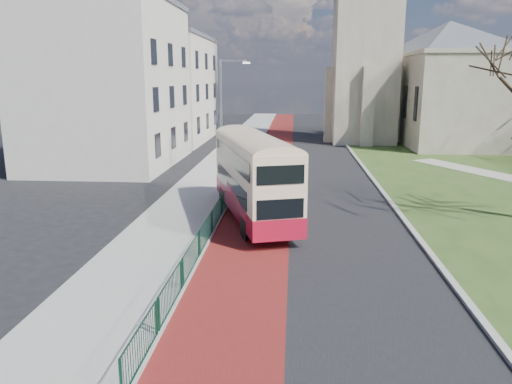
# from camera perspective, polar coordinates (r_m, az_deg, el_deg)

# --- Properties ---
(ground) EXTENTS (160.00, 160.00, 0.00)m
(ground) POSITION_cam_1_polar(r_m,az_deg,el_deg) (18.51, 2.12, -8.86)
(ground) COLOR black
(ground) RESTS_ON ground
(road_carriageway) EXTENTS (9.00, 120.00, 0.01)m
(road_carriageway) POSITION_cam_1_polar(r_m,az_deg,el_deg) (37.81, 5.60, 2.40)
(road_carriageway) COLOR black
(road_carriageway) RESTS_ON ground
(bus_lane) EXTENTS (3.40, 120.00, 0.01)m
(bus_lane) POSITION_cam_1_polar(r_m,az_deg,el_deg) (37.85, 1.51, 2.47)
(bus_lane) COLOR #591414
(bus_lane) RESTS_ON ground
(pavement_west) EXTENTS (4.00, 120.00, 0.12)m
(pavement_west) POSITION_cam_1_polar(r_m,az_deg,el_deg) (38.21, -4.20, 2.62)
(pavement_west) COLOR gray
(pavement_west) RESTS_ON ground
(kerb_west) EXTENTS (0.25, 120.00, 0.13)m
(kerb_west) POSITION_cam_1_polar(r_m,az_deg,el_deg) (37.97, -1.21, 2.60)
(kerb_west) COLOR #999993
(kerb_west) RESTS_ON ground
(kerb_east) EXTENTS (0.25, 80.00, 0.13)m
(kerb_east) POSITION_cam_1_polar(r_m,az_deg,el_deg) (40.14, 12.13, 2.87)
(kerb_east) COLOR #999993
(kerb_east) RESTS_ON ground
(pedestrian_railing) EXTENTS (0.07, 24.00, 1.12)m
(pedestrian_railing) POSITION_cam_1_polar(r_m,az_deg,el_deg) (22.38, -5.04, -3.51)
(pedestrian_railing) COLOR #0C3825
(pedestrian_railing) RESTS_ON ground
(gothic_church) EXTENTS (16.38, 18.00, 40.00)m
(gothic_church) POSITION_cam_1_polar(r_m,az_deg,el_deg) (56.80, 17.39, 18.69)
(gothic_church) COLOR gray
(gothic_church) RESTS_ON ground
(street_block_near) EXTENTS (10.30, 14.30, 13.00)m
(street_block_near) POSITION_cam_1_polar(r_m,az_deg,el_deg) (41.82, -16.49, 11.92)
(street_block_near) COLOR #BCB8A9
(street_block_near) RESTS_ON ground
(street_block_far) EXTENTS (10.30, 16.30, 11.50)m
(street_block_far) POSITION_cam_1_polar(r_m,az_deg,el_deg) (57.09, -10.72, 11.59)
(street_block_far) COLOR beige
(street_block_far) RESTS_ON ground
(streetlamp) EXTENTS (2.13, 0.18, 8.00)m
(streetlamp) POSITION_cam_1_polar(r_m,az_deg,el_deg) (35.60, -3.75, 9.23)
(streetlamp) COLOR gray
(streetlamp) RESTS_ON pavement_west
(bus) EXTENTS (5.04, 10.00, 4.09)m
(bus) POSITION_cam_1_polar(r_m,az_deg,el_deg) (24.28, -0.27, 2.16)
(bus) COLOR maroon
(bus) RESTS_ON ground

